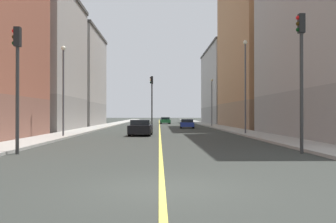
{
  "coord_description": "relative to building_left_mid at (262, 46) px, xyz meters",
  "views": [
    {
      "loc": [
        -0.08,
        -9.83,
        1.83
      ],
      "look_at": [
        1.11,
        42.08,
        2.21
      ],
      "focal_mm": 42.39,
      "sensor_mm": 36.0,
      "label": 1
    }
  ],
  "objects": [
    {
      "name": "ground_plane",
      "position": [
        -14.15,
        -44.57,
        -11.23
      ],
      "size": [
        400.0,
        400.0,
        0.0
      ],
      "primitive_type": "plane",
      "color": "#2E322E",
      "rests_on": "ground"
    },
    {
      "name": "sidewalk_left",
      "position": [
        -5.8,
        4.43,
        -11.15
      ],
      "size": [
        2.73,
        168.0,
        0.15
      ],
      "primitive_type": "cube",
      "color": "#9E9B93",
      "rests_on": "ground"
    },
    {
      "name": "sidewalk_right",
      "position": [
        -22.51,
        4.43,
        -11.15
      ],
      "size": [
        2.73,
        168.0,
        0.15
      ],
      "primitive_type": "cube",
      "color": "#9E9B93",
      "rests_on": "ground"
    },
    {
      "name": "lane_center_stripe",
      "position": [
        -14.15,
        4.43,
        -11.22
      ],
      "size": [
        0.16,
        154.0,
        0.01
      ],
      "primitive_type": "cube",
      "color": "#E5D14C",
      "rests_on": "ground"
    },
    {
      "name": "building_left_mid",
      "position": [
        0.0,
        0.0,
        0.0
      ],
      "size": [
        9.16,
        23.64,
        22.44
      ],
      "color": "#8F6B4F",
      "rests_on": "ground"
    },
    {
      "name": "building_left_far",
      "position": [
        -0.0,
        25.14,
        -3.67
      ],
      "size": [
        9.16,
        24.93,
        15.1
      ],
      "color": "gray",
      "rests_on": "ground"
    },
    {
      "name": "building_right_midblock",
      "position": [
        -28.31,
        -8.84,
        -3.46
      ],
      "size": [
        9.16,
        16.04,
        15.52
      ],
      "color": "gray",
      "rests_on": "ground"
    },
    {
      "name": "building_right_distant",
      "position": [
        -28.31,
        9.75,
        -3.68
      ],
      "size": [
        9.16,
        17.7,
        15.08
      ],
      "color": "gray",
      "rests_on": "ground"
    },
    {
      "name": "traffic_light_left_near",
      "position": [
        -7.58,
        -36.04,
        -7.04
      ],
      "size": [
        0.4,
        0.32,
        6.54
      ],
      "color": "#2D2D2D",
      "rests_on": "ground"
    },
    {
      "name": "traffic_light_right_near",
      "position": [
        -20.76,
        -36.04,
        -7.43
      ],
      "size": [
        0.4,
        0.32,
        5.86
      ],
      "color": "#2D2D2D",
      "rests_on": "ground"
    },
    {
      "name": "traffic_light_median_far",
      "position": [
        -15.11,
        -6.28,
        -7.08
      ],
      "size": [
        0.4,
        0.32,
        6.46
      ],
      "color": "#2D2D2D",
      "rests_on": "ground"
    },
    {
      "name": "street_lamp_left_near",
      "position": [
        -6.56,
        -19.44,
        -6.16
      ],
      "size": [
        0.36,
        0.36,
        8.27
      ],
      "color": "#4C4C51",
      "rests_on": "ground"
    },
    {
      "name": "street_lamp_right_near",
      "position": [
        -21.75,
        -23.15,
        -6.79
      ],
      "size": [
        0.36,
        0.36,
        7.07
      ],
      "color": "#4C4C51",
      "rests_on": "ground"
    },
    {
      "name": "street_lamp_left_far",
      "position": [
        -6.56,
        2.88,
        -6.92
      ],
      "size": [
        0.36,
        0.36,
        6.83
      ],
      "color": "#4C4C51",
      "rests_on": "ground"
    },
    {
      "name": "car_green",
      "position": [
        -13.04,
        22.55,
        -10.59
      ],
      "size": [
        2.04,
        4.64,
        1.27
      ],
      "color": "#1E6B38",
      "rests_on": "ground"
    },
    {
      "name": "car_black",
      "position": [
        -15.8,
        -20.2,
        -10.57
      ],
      "size": [
        2.02,
        4.38,
        1.36
      ],
      "color": "black",
      "rests_on": "ground"
    },
    {
      "name": "car_blue",
      "position": [
        -10.49,
        -1.72,
        -10.62
      ],
      "size": [
        1.98,
        4.05,
        1.2
      ],
      "color": "#23389E",
      "rests_on": "ground"
    }
  ]
}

